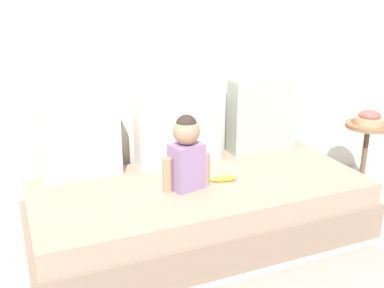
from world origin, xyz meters
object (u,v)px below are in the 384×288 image
object	(u,v)px
fruit_bowl	(369,118)
throw_pillow_right	(262,115)
banana	(223,178)
side_table	(366,141)
throw_pillow_left	(80,141)
throw_pillow_center	(178,124)
toddler	(186,152)
couch	(200,209)

from	to	relation	value
fruit_bowl	throw_pillow_right	bearing A→B (deg)	160.48
banana	side_table	bearing A→B (deg)	6.94
throw_pillow_left	side_table	xyz separation A→B (m)	(2.01, -0.26, -0.19)
throw_pillow_center	banana	distance (m)	0.50
throw_pillow_left	throw_pillow_right	size ratio (longest dim) A/B	0.92
throw_pillow_right	fruit_bowl	world-z (taller)	throw_pillow_right
banana	throw_pillow_center	bearing A→B (deg)	107.60
side_table	fruit_bowl	distance (m)	0.18
toddler	side_table	bearing A→B (deg)	5.74
toddler	banana	xyz separation A→B (m)	(0.24, -0.00, -0.20)
throw_pillow_center	throw_pillow_left	bearing A→B (deg)	180.00
couch	fruit_bowl	xyz separation A→B (m)	(1.38, 0.10, 0.40)
throw_pillow_right	side_table	bearing A→B (deg)	-19.52
throw_pillow_right	banana	xyz separation A→B (m)	(-0.51, -0.41, -0.24)
throw_pillow_left	side_table	bearing A→B (deg)	-7.42
fruit_bowl	throw_pillow_left	bearing A→B (deg)	172.58
throw_pillow_center	banana	xyz separation A→B (m)	(0.13, -0.41, -0.24)
throw_pillow_center	fruit_bowl	size ratio (longest dim) A/B	2.58
throw_pillow_left	throw_pillow_right	distance (m)	1.27
throw_pillow_left	toddler	size ratio (longest dim) A/B	1.07
throw_pillow_right	toddler	distance (m)	0.85
throw_pillow_left	throw_pillow_center	size ratio (longest dim) A/B	0.85
couch	fruit_bowl	bearing A→B (deg)	4.30
toddler	throw_pillow_center	bearing A→B (deg)	75.36
couch	toddler	size ratio (longest dim) A/B	4.62
side_table	fruit_bowl	bearing A→B (deg)	90.00
side_table	fruit_bowl	world-z (taller)	fruit_bowl
side_table	throw_pillow_right	bearing A→B (deg)	160.48
throw_pillow_left	fruit_bowl	distance (m)	2.03
throw_pillow_left	toddler	xyz separation A→B (m)	(0.53, -0.41, -0.01)
throw_pillow_right	fruit_bowl	xyz separation A→B (m)	(0.74, -0.26, -0.04)
throw_pillow_left	toddler	bearing A→B (deg)	-37.89
toddler	fruit_bowl	xyz separation A→B (m)	(1.48, 0.15, -0.00)
throw_pillow_left	banana	xyz separation A→B (m)	(0.77, -0.41, -0.21)
throw_pillow_left	throw_pillow_right	bearing A→B (deg)	0.00
banana	side_table	xyz separation A→B (m)	(1.25, 0.15, 0.02)
throw_pillow_center	toddler	world-z (taller)	throw_pillow_center
throw_pillow_center	couch	bearing A→B (deg)	-90.00
toddler	throw_pillow_left	bearing A→B (deg)	142.11
couch	side_table	xyz separation A→B (m)	(1.38, 0.10, 0.23)
throw_pillow_center	toddler	xyz separation A→B (m)	(-0.11, -0.41, -0.04)
throw_pillow_left	fruit_bowl	size ratio (longest dim) A/B	2.19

